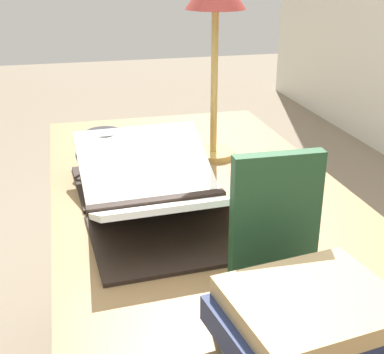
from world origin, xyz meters
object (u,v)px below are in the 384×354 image
open_book (157,193)px  book_stack_tall (308,328)px  reading_lamp (215,6)px  coffee_mug (104,151)px  book_standing_upright (275,218)px

open_book → book_stack_tall: bearing=9.0°
reading_lamp → coffee_mug: size_ratio=4.09×
open_book → book_standing_upright: bearing=20.6°
book_stack_tall → book_standing_upright: (-0.20, 0.03, 0.06)m
coffee_mug → book_standing_upright: bearing=22.2°
book_standing_upright → book_stack_tall: bearing=-7.4°
book_stack_tall → open_book: bearing=-167.9°
open_book → book_standing_upright: size_ratio=2.52×
reading_lamp → coffee_mug: (0.03, -0.30, -0.34)m
book_standing_upright → coffee_mug: (-0.56, -0.23, -0.06)m
book_standing_upright → reading_lamp: (-0.59, 0.07, 0.28)m
book_stack_tall → book_standing_upright: 0.21m
open_book → reading_lamp: 0.50m
book_standing_upright → reading_lamp: size_ratio=0.46×
book_stack_tall → reading_lamp: size_ratio=0.55×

